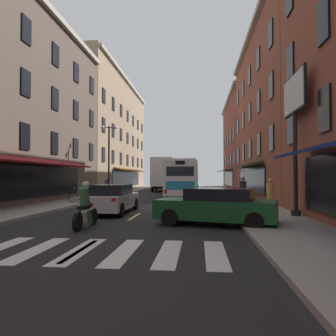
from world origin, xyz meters
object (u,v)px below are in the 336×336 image
(sedan_near, at_px, (112,199))
(pedestrian_mid, at_px, (270,193))
(sedan_mid, at_px, (169,184))
(motorcycle_rider, at_px, (86,208))
(pedestrian_far, at_px, (243,191))
(transit_bus, at_px, (184,178))
(street_lamp_twin, at_px, (109,157))
(sedan_far, at_px, (217,206))
(pedestrian_near, at_px, (107,184))
(box_truck, at_px, (163,175))
(billboard_sign, at_px, (295,108))
(bicycle_near, at_px, (81,197))

(sedan_near, xyz_separation_m, pedestrian_mid, (8.01, 1.53, 0.22))
(pedestrian_mid, bearing_deg, sedan_mid, 95.76)
(motorcycle_rider, bearing_deg, pedestrian_far, 47.06)
(transit_bus, bearing_deg, sedan_mid, 99.56)
(sedan_mid, bearing_deg, sedan_near, -89.70)
(street_lamp_twin, bearing_deg, sedan_far, -59.13)
(sedan_far, height_order, pedestrian_mid, pedestrian_mid)
(pedestrian_near, bearing_deg, transit_bus, -12.32)
(box_truck, distance_m, sedan_far, 26.56)
(pedestrian_near, distance_m, pedestrian_mid, 20.71)
(billboard_sign, relative_size, box_truck, 0.87)
(bicycle_near, distance_m, pedestrian_mid, 11.74)
(billboard_sign, height_order, pedestrian_far, billboard_sign)
(box_truck, distance_m, sedan_near, 22.74)
(pedestrian_near, distance_m, street_lamp_twin, 7.61)
(sedan_mid, bearing_deg, street_lamp_twin, -98.18)
(pedestrian_mid, bearing_deg, billboard_sign, -90.49)
(street_lamp_twin, bearing_deg, pedestrian_mid, -38.30)
(pedestrian_mid, height_order, pedestrian_far, pedestrian_far)
(sedan_mid, relative_size, pedestrian_near, 3.03)
(pedestrian_mid, bearing_deg, street_lamp_twin, 132.38)
(sedan_mid, xyz_separation_m, pedestrian_near, (-5.27, -14.61, 0.29))
(pedestrian_mid, bearing_deg, bicycle_near, 156.08)
(street_lamp_twin, bearing_deg, bicycle_near, -90.87)
(motorcycle_rider, bearing_deg, pedestrian_near, 104.84)
(bicycle_near, bearing_deg, transit_bus, 55.12)
(transit_bus, relative_size, pedestrian_mid, 7.13)
(billboard_sign, xyz_separation_m, transit_bus, (-5.52, 14.81, -3.08))
(billboard_sign, xyz_separation_m, bicycle_near, (-11.79, 5.81, -4.27))
(sedan_near, xyz_separation_m, pedestrian_far, (6.76, 2.43, 0.28))
(sedan_near, distance_m, sedan_far, 6.00)
(box_truck, bearing_deg, motorcycle_rider, -89.22)
(transit_bus, height_order, pedestrian_near, transit_bus)
(sedan_far, distance_m, motorcycle_rider, 4.79)
(transit_bus, bearing_deg, sedan_far, -83.06)
(transit_bus, distance_m, box_truck, 9.69)
(pedestrian_far, bearing_deg, street_lamp_twin, -56.75)
(sedan_mid, bearing_deg, box_truck, -89.22)
(sedan_far, relative_size, street_lamp_twin, 0.79)
(box_truck, distance_m, bicycle_near, 18.58)
(sedan_near, xyz_separation_m, pedestrian_near, (-5.44, 17.28, 0.24))
(billboard_sign, xyz_separation_m, box_truck, (-8.49, 24.03, -2.70))
(transit_bus, relative_size, pedestrian_far, 6.70)
(box_truck, height_order, motorcycle_rider, box_truck)
(sedan_mid, distance_m, sedan_far, 35.60)
(street_lamp_twin, bearing_deg, pedestrian_near, 107.68)
(sedan_near, bearing_deg, sedan_mid, 90.30)
(transit_bus, xyz_separation_m, pedestrian_near, (-8.37, 3.79, -0.72))
(pedestrian_near, bearing_deg, bicycle_near, -68.66)
(pedestrian_near, xyz_separation_m, street_lamp_twin, (2.18, -6.86, 2.48))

